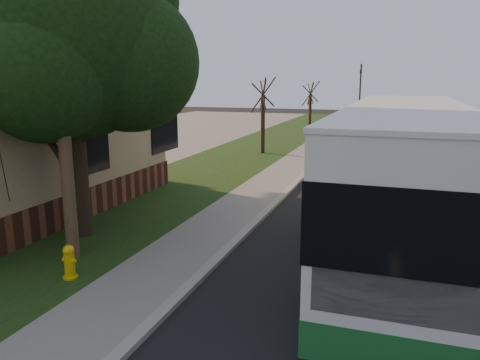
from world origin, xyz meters
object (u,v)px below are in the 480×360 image
bare_tree_near (263,117)px  bare_tree_far (310,108)px  utility_pole (58,61)px  traffic_signal (360,92)px  fire_hydrant (69,262)px  leafy_tree (72,42)px  transit_bus (404,169)px  dumpster (114,162)px  distant_car (375,125)px

bare_tree_near → bare_tree_far: 12.01m
utility_pole → traffic_signal: (3.81, 33.01, -1.47)m
fire_hydrant → leafy_tree: bearing=120.7°
fire_hydrant → utility_pole: 4.37m
traffic_signal → bare_tree_far: bearing=-131.2°
leafy_tree → bare_tree_near: bearing=87.5°
bare_tree_near → traffic_signal: bearing=76.0°
utility_pole → bare_tree_near: bearing=90.7°
fire_hydrant → bare_tree_near: size_ratio=0.17×
utility_pole → transit_bus: size_ratio=0.68×
leafy_tree → transit_bus: 9.19m
traffic_signal → transit_bus: 29.13m
dumpster → distant_car: (9.92, 21.01, -0.01)m
utility_pole → transit_bus: (7.37, 4.12, -2.71)m
transit_bus → distant_car: (-1.97, 25.47, -1.25)m
transit_bus → distant_car: size_ratio=3.38×
bare_tree_near → traffic_signal: (4.00, 16.00, 1.01)m
distant_car → fire_hydrant: bearing=-100.2°
leafy_tree → bare_tree_near: 15.66m
bare_tree_near → dumpster: (-4.32, -8.43, -1.46)m
traffic_signal → transit_bus: bearing=-83.0°
leafy_tree → dumpster: size_ratio=4.52×
leafy_tree → dumpster: (-3.65, 6.93, -4.48)m
leafy_tree → distant_car: leafy_tree is taller
transit_bus → dumpster: 12.76m
bare_tree_near → distant_car: size_ratio=1.09×
bare_tree_far → utility_pole: bearing=-90.6°
utility_pole → bare_tree_far: (0.31, 29.01, -2.63)m
traffic_signal → dumpster: bearing=-108.8°
utility_pole → leafy_tree: size_ratio=1.16×
leafy_tree → bare_tree_near: leafy_tree is taller
bare_tree_near → utility_pole: bearing=-89.3°
traffic_signal → dumpster: size_ratio=3.19×
leafy_tree → distant_car: bearing=77.4°
leafy_tree → dumpster: leafy_tree is taller
bare_tree_near → distant_car: 13.86m
distant_car → utility_pole: bearing=-101.9°
leafy_tree → transit_bus: (8.24, 2.47, -3.24)m
leafy_tree → bare_tree_far: 27.56m
bare_tree_near → distant_car: bare_tree_near is taller
fire_hydrant → traffic_signal: (3.10, 34.00, 2.73)m
bare_tree_far → dumpster: size_ratio=2.34×
bare_tree_near → dumpster: bare_tree_near is taller
bare_tree_far → bare_tree_near: bearing=-92.4°
bare_tree_far → distant_car: (5.10, 0.59, -1.33)m
bare_tree_far → transit_bus: bearing=-74.1°
utility_pole → distant_car: utility_pole is taller
leafy_tree → dumpster: 9.02m
fire_hydrant → leafy_tree: size_ratio=0.09×
bare_tree_near → bare_tree_far: (0.50, 12.00, -0.15)m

